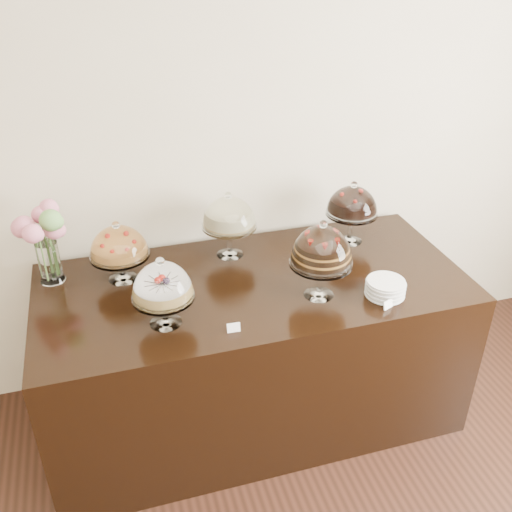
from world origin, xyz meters
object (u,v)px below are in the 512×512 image
object	(u,v)px
cake_stand_fruit_tart	(118,245)
flower_vase	(42,235)
display_counter	(253,349)
cake_stand_cheesecake	(229,215)
cake_stand_choco_layer	(322,249)
cake_stand_dark_choco	(352,203)
plate_stack	(385,288)
cake_stand_sugar_sponge	(162,284)

from	to	relation	value
cake_stand_fruit_tart	flower_vase	xyz separation A→B (m)	(-0.36, 0.08, 0.07)
display_counter	flower_vase	xyz separation A→B (m)	(-1.00, 0.30, 0.72)
display_counter	cake_stand_cheesecake	size ratio (longest dim) A/B	5.84
cake_stand_choco_layer	cake_stand_dark_choco	distance (m)	0.60
cake_stand_fruit_tart	flower_vase	distance (m)	0.37
cake_stand_dark_choco	plate_stack	size ratio (longest dim) A/B	1.94
cake_stand_choco_layer	cake_stand_cheesecake	distance (m)	0.61
display_counter	cake_stand_sugar_sponge	distance (m)	0.85
cake_stand_choco_layer	cake_stand_dark_choco	xyz separation A→B (m)	(0.38, 0.47, -0.02)
plate_stack	flower_vase	bearing A→B (deg)	159.21
flower_vase	cake_stand_choco_layer	bearing A→B (deg)	-21.64
cake_stand_choco_layer	flower_vase	size ratio (longest dim) A/B	0.99
display_counter	cake_stand_dark_choco	world-z (taller)	cake_stand_dark_choco
cake_stand_sugar_sponge	cake_stand_choco_layer	distance (m)	0.76
display_counter	cake_stand_fruit_tart	size ratio (longest dim) A/B	6.64
cake_stand_sugar_sponge	flower_vase	bearing A→B (deg)	134.55
cake_stand_fruit_tart	plate_stack	distance (m)	1.35
display_counter	cake_stand_sugar_sponge	size ratio (longest dim) A/B	6.29
cake_stand_cheesecake	flower_vase	xyz separation A→B (m)	(-0.95, -0.01, 0.03)
cake_stand_sugar_sponge	cake_stand_cheesecake	xyz separation A→B (m)	(0.44, 0.53, 0.03)
cake_stand_cheesecake	plate_stack	distance (m)	0.90
flower_vase	plate_stack	distance (m)	1.71
plate_stack	cake_stand_choco_layer	bearing A→B (deg)	162.81
cake_stand_sugar_sponge	flower_vase	xyz separation A→B (m)	(-0.51, 0.52, 0.06)
display_counter	cake_stand_choco_layer	bearing A→B (deg)	-36.64
cake_stand_choco_layer	plate_stack	xyz separation A→B (m)	(0.31, -0.10, -0.22)
cake_stand_sugar_sponge	cake_stand_fruit_tart	xyz separation A→B (m)	(-0.16, 0.44, -0.01)
plate_stack	cake_stand_dark_choco	bearing A→B (deg)	83.50
display_counter	cake_stand_sugar_sponge	world-z (taller)	cake_stand_sugar_sponge
cake_stand_cheesecake	plate_stack	size ratio (longest dim) A/B	1.97
cake_stand_sugar_sponge	cake_stand_fruit_tart	distance (m)	0.47
cake_stand_choco_layer	cake_stand_cheesecake	size ratio (longest dim) A/B	1.10
flower_vase	cake_stand_fruit_tart	bearing A→B (deg)	-12.60
display_counter	cake_stand_dark_choco	bearing A→B (deg)	21.76
cake_stand_fruit_tart	cake_stand_sugar_sponge	bearing A→B (deg)	-70.44
cake_stand_fruit_tart	flower_vase	world-z (taller)	flower_vase
display_counter	flower_vase	size ratio (longest dim) A/B	5.27
display_counter	plate_stack	world-z (taller)	plate_stack
cake_stand_dark_choco	cake_stand_fruit_tart	bearing A→B (deg)	-178.15
cake_stand_choco_layer	cake_stand_cheesecake	bearing A→B (deg)	122.43
cake_stand_choco_layer	flower_vase	bearing A→B (deg)	158.36
flower_vase	plate_stack	size ratio (longest dim) A/B	2.18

